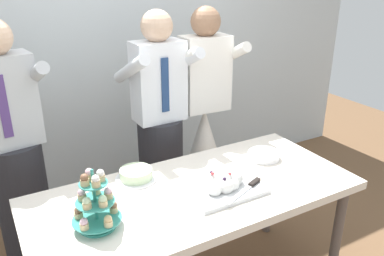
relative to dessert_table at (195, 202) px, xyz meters
name	(u,v)px	position (x,y,z in m)	size (l,w,h in m)	color
rear_wall	(101,29)	(0.00, 1.48, 0.75)	(5.20, 0.10, 2.90)	silver
dessert_table	(195,202)	(0.00, 0.00, 0.00)	(1.80, 0.80, 0.78)	silver
cupcake_stand	(95,204)	(-0.56, -0.06, 0.20)	(0.23, 0.23, 0.31)	teal
main_cake_tray	(223,184)	(0.13, -0.08, 0.12)	(0.43, 0.32, 0.13)	silver
plate_stack	(264,155)	(0.57, 0.12, 0.10)	(0.20, 0.20, 0.04)	white
round_cake	(136,175)	(-0.24, 0.27, 0.10)	(0.24, 0.24, 0.07)	white
person_groom	(161,142)	(0.13, 0.73, 0.05)	(0.46, 0.49, 1.66)	#232328
person_bride	(204,150)	(0.51, 0.76, -0.12)	(0.56, 0.56, 1.66)	white
person_guest	(18,170)	(-0.81, 0.79, 0.05)	(0.52, 0.55, 1.66)	#232328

